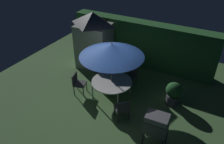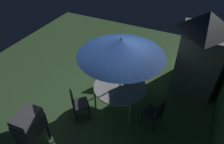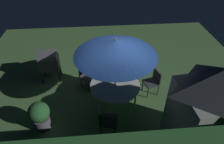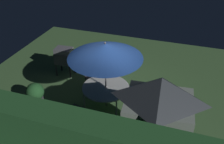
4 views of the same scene
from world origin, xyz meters
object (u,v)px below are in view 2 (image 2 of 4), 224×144
at_px(patio_umbrella, 121,47).
at_px(bbq_grill, 29,124).
at_px(patio_table, 120,87).
at_px(chair_far_side, 77,103).
at_px(chair_near_shed, 126,66).
at_px(garden_shed, 199,52).
at_px(chair_toward_hedge, 155,113).

bearing_deg(patio_umbrella, bbq_grill, -31.68).
height_order(patio_table, chair_far_side, chair_far_side).
bearing_deg(chair_far_side, chair_near_shed, 166.41).
bearing_deg(chair_near_shed, patio_table, 15.59).
relative_size(garden_shed, patio_umbrella, 1.11).
relative_size(garden_shed, patio_table, 1.71).
xyz_separation_m(patio_table, chair_toward_hedge, (0.31, 1.20, -0.22)).
bearing_deg(patio_table, chair_toward_hedge, 75.68).
height_order(patio_table, patio_umbrella, patio_umbrella).
xyz_separation_m(garden_shed, patio_table, (1.96, -1.85, -0.63)).
distance_m(garden_shed, patio_table, 2.77).
distance_m(garden_shed, chair_near_shed, 2.46).
bearing_deg(patio_table, chair_near_shed, -164.41).
bearing_deg(bbq_grill, patio_table, 148.32).
bearing_deg(patio_table, bbq_grill, -31.68).
relative_size(garden_shed, bbq_grill, 2.25).
xyz_separation_m(patio_umbrella, chair_near_shed, (-1.36, -0.38, -1.62)).
relative_size(patio_umbrella, chair_near_shed, 2.71).
bearing_deg(bbq_grill, patio_umbrella, 148.32).
bearing_deg(bbq_grill, chair_near_shed, 164.29).
xyz_separation_m(garden_shed, chair_far_side, (2.89, -2.78, -0.85)).
xyz_separation_m(patio_table, chair_near_shed, (-1.36, -0.38, -0.22)).
height_order(bbq_grill, chair_toward_hedge, bbq_grill).
distance_m(chair_near_shed, chair_far_side, 2.35).
bearing_deg(patio_umbrella, patio_table, 97.13).
xyz_separation_m(patio_umbrella, chair_toward_hedge, (0.31, 1.20, -1.62)).
height_order(garden_shed, chair_toward_hedge, garden_shed).
height_order(chair_near_shed, chair_far_side, same).
distance_m(patio_table, chair_toward_hedge, 1.25).
bearing_deg(patio_umbrella, chair_toward_hedge, 75.68).
bearing_deg(chair_far_side, garden_shed, 136.03).
bearing_deg(garden_shed, chair_far_side, -43.97).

